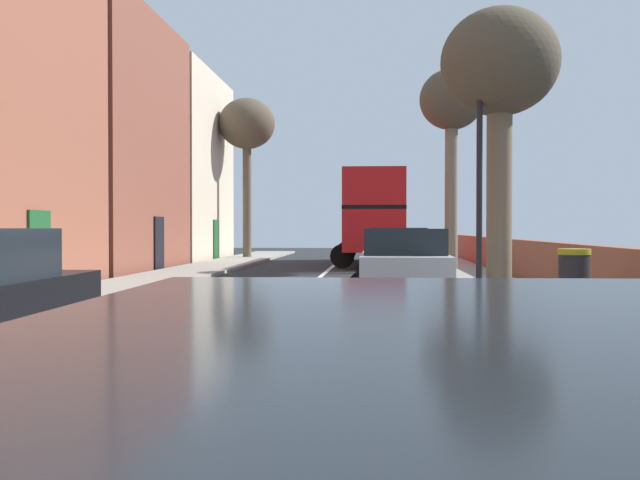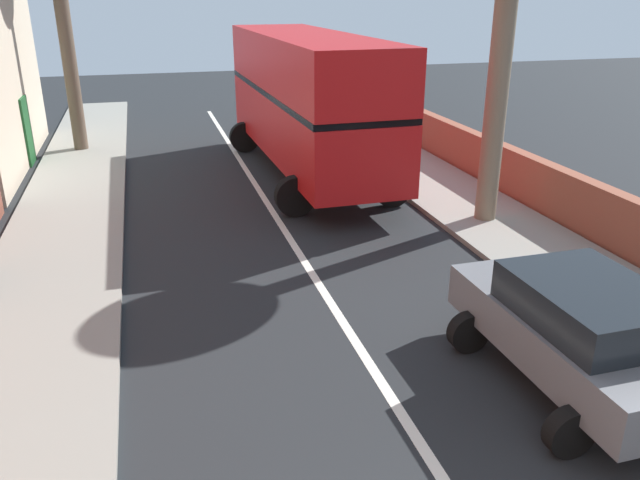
# 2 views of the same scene
# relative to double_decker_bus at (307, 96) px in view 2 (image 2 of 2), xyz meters

# --- Properties ---
(double_decker_bus) EXTENTS (3.70, 10.19, 4.06)m
(double_decker_bus) POSITION_rel_double_decker_bus_xyz_m (0.00, 0.00, 0.00)
(double_decker_bus) COLOR red
(double_decker_bus) RESTS_ON ground
(parked_car_grey_right_1) EXTENTS (2.47, 3.99, 1.66)m
(parked_car_grey_right_1) POSITION_rel_double_decker_bus_xyz_m (0.80, -11.59, -1.41)
(parked_car_grey_right_1) COLOR slate
(parked_car_grey_right_1) RESTS_ON ground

